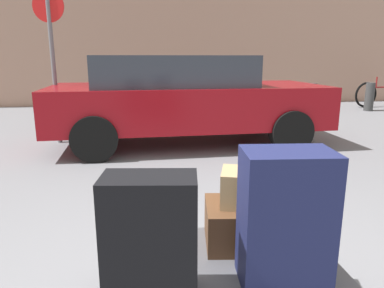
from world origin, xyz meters
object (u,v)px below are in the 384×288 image
no_parking_sign (52,51)px  bicycle_leaning (381,94)px  suitcase_brown_stacked_top (255,224)px  suitcase_navy_front_left (285,218)px  duffel_bag_tan_topmost_pile (257,188)px  parked_car (184,98)px  bollard_kerb_far (369,97)px  suitcase_black_rear_right (150,238)px  bollard_kerb_mid (312,98)px  bollard_kerb_near (257,98)px  luggage_cart (221,273)px

no_parking_sign → bicycle_leaning: bearing=22.9°
suitcase_brown_stacked_top → suitcase_navy_front_left: suitcase_navy_front_left is taller
duffel_bag_tan_topmost_pile → no_parking_sign: bearing=131.9°
parked_car → bollard_kerb_far: parked_car is taller
duffel_bag_tan_topmost_pile → parked_car: bearing=106.0°
duffel_bag_tan_topmost_pile → bollard_kerb_far: duffel_bag_tan_topmost_pile is taller
bicycle_leaning → no_parking_sign: 8.99m
suitcase_black_rear_right → bollard_kerb_mid: 8.58m
duffel_bag_tan_topmost_pile → bicycle_leaning: (6.17, 7.75, -0.30)m
duffel_bag_tan_topmost_pile → bollard_kerb_far: bearing=69.1°
suitcase_black_rear_right → duffel_bag_tan_topmost_pile: 0.72m
suitcase_black_rear_right → bollard_kerb_near: size_ratio=0.76×
luggage_cart → suitcase_navy_front_left: (0.25, -0.20, 0.40)m
parked_car → bollard_kerb_near: 3.82m
suitcase_brown_stacked_top → bollard_kerb_near: bearing=79.0°
bollard_kerb_mid → luggage_cart: bearing=-118.7°
bicycle_leaning → parked_car: bearing=-148.2°
suitcase_navy_front_left → no_parking_sign: 5.15m
suitcase_black_rear_right → bicycle_leaning: bearing=57.2°
parked_car → bollard_kerb_mid: 4.83m
parked_car → bollard_kerb_mid: size_ratio=5.85×
parked_car → no_parking_sign: size_ratio=1.80×
luggage_cart → suitcase_black_rear_right: suitcase_black_rear_right is taller
luggage_cart → bollard_kerb_mid: size_ratio=1.62×
duffel_bag_tan_topmost_pile → bollard_kerb_near: duffel_bag_tan_topmost_pile is taller
suitcase_navy_front_left → bicycle_leaning: suitcase_navy_front_left is taller
bicycle_leaning → bollard_kerb_far: bicycle_leaning is taller
suitcase_brown_stacked_top → parked_car: size_ratio=0.13×
parked_car → bollard_kerb_near: parked_car is taller
suitcase_navy_front_left → duffel_bag_tan_topmost_pile: (-0.02, 0.37, 0.01)m
duffel_bag_tan_topmost_pile → bollard_kerb_far: size_ratio=0.53×
luggage_cart → suitcase_navy_front_left: suitcase_navy_front_left is taller
suitcase_navy_front_left → bollard_kerb_far: suitcase_navy_front_left is taller
suitcase_brown_stacked_top → bicycle_leaning: (6.17, 7.75, -0.09)m
suitcase_black_rear_right → bollard_kerb_near: suitcase_black_rear_right is taller
luggage_cart → suitcase_black_rear_right: bearing=-148.7°
suitcase_brown_stacked_top → bollard_kerb_near: bollard_kerb_near is taller
duffel_bag_tan_topmost_pile → parked_car: 3.94m
suitcase_black_rear_right → bollard_kerb_mid: suitcase_black_rear_right is taller
suitcase_brown_stacked_top → no_parking_sign: 4.85m
bollard_kerb_mid → no_parking_sign: no_parking_sign is taller
parked_car → no_parking_sign: 2.22m
parked_car → bollard_kerb_far: size_ratio=5.85×
duffel_bag_tan_topmost_pile → bollard_kerb_mid: (3.71, 7.02, -0.30)m
bollard_kerb_mid → no_parking_sign: 6.48m
suitcase_brown_stacked_top → bollard_kerb_near: size_ratio=0.76×
duffel_bag_tan_topmost_pile → bicycle_leaning: size_ratio=0.23×
suitcase_black_rear_right → bollard_kerb_mid: (4.31, 7.42, -0.25)m
bicycle_leaning → duffel_bag_tan_topmost_pile: bearing=-128.5°
bicycle_leaning → bollard_kerb_far: (-0.83, -0.73, 0.00)m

